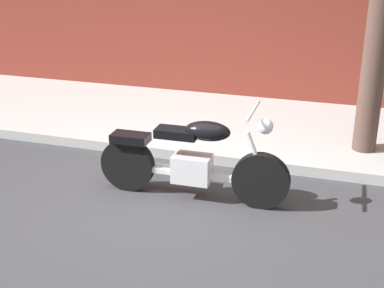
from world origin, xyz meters
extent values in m
plane|color=#38383D|center=(0.00, 0.00, 0.00)|extent=(60.00, 60.00, 0.00)
cube|color=#AAAAAA|center=(0.00, 2.71, 0.07)|extent=(19.97, 2.86, 0.14)
cylinder|color=black|center=(1.09, 0.31, 0.33)|extent=(0.65, 0.13, 0.65)
cylinder|color=black|center=(-0.50, 0.28, 0.33)|extent=(0.65, 0.13, 0.65)
cube|color=silver|center=(0.30, 0.30, 0.38)|extent=(0.45, 0.29, 0.32)
cube|color=silver|center=(0.30, 0.30, 0.31)|extent=(1.44, 0.11, 0.06)
ellipsoid|color=black|center=(0.48, 0.30, 0.85)|extent=(0.52, 0.27, 0.22)
cube|color=black|center=(0.12, 0.29, 0.79)|extent=(0.48, 0.25, 0.10)
cube|color=black|center=(-0.45, 0.28, 0.67)|extent=(0.44, 0.25, 0.10)
cylinder|color=silver|center=(1.03, 0.31, 0.61)|extent=(0.27, 0.06, 0.58)
cylinder|color=silver|center=(0.97, 0.31, 1.13)|extent=(0.05, 0.70, 0.04)
sphere|color=silver|center=(1.11, 0.31, 0.97)|extent=(0.17, 0.17, 0.17)
cylinder|color=silver|center=(0.04, 0.45, 0.28)|extent=(0.80, 0.11, 0.09)
cylinder|color=#4E3830|center=(2.18, 2.11, 1.68)|extent=(0.31, 0.31, 3.37)
camera|label=1|loc=(1.97, -5.02, 2.88)|focal=49.84mm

